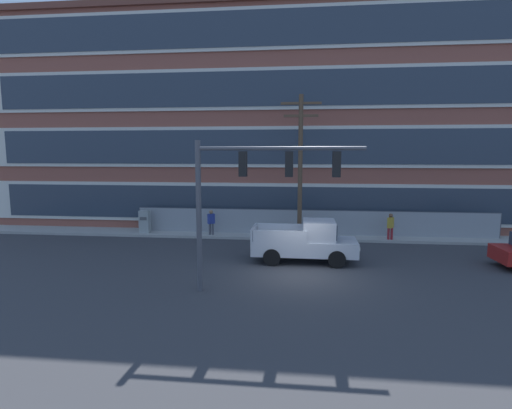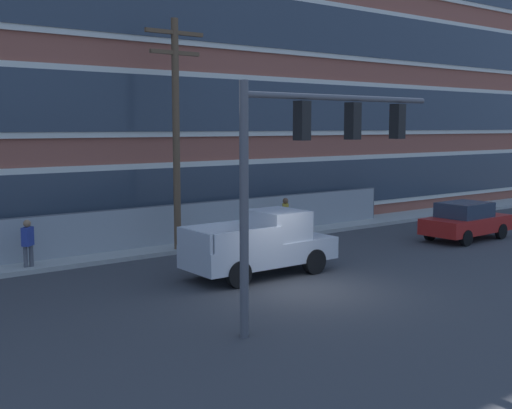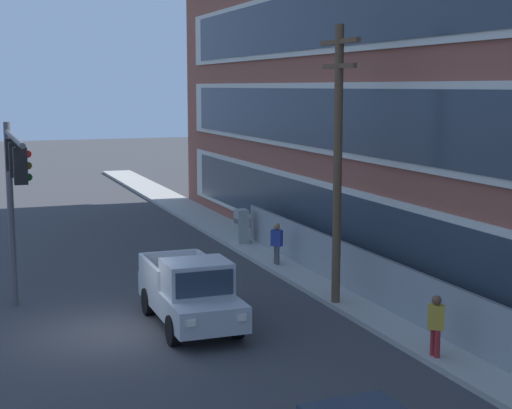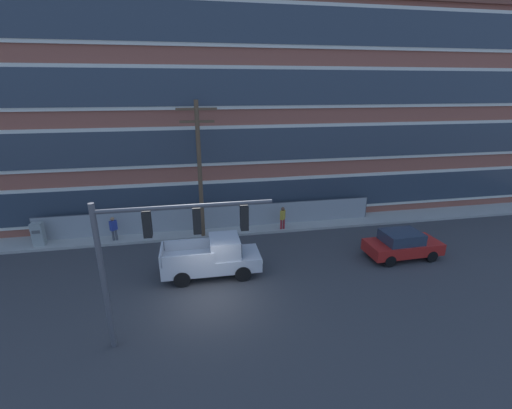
% 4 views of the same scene
% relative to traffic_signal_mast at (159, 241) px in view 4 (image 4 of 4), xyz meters
% --- Properties ---
extents(ground_plane, '(160.00, 160.00, 0.00)m').
position_rel_traffic_signal_mast_xyz_m(ground_plane, '(1.78, 2.18, -4.14)').
color(ground_plane, '#38383A').
extents(sidewalk_building_side, '(80.00, 2.12, 0.16)m').
position_rel_traffic_signal_mast_xyz_m(sidewalk_building_side, '(1.78, 9.98, -4.06)').
color(sidewalk_building_side, '#9E9B93').
rests_on(sidewalk_building_side, ground).
extents(brick_mill_building, '(54.09, 10.48, 14.65)m').
position_rel_traffic_signal_mast_xyz_m(brick_mill_building, '(5.48, 15.98, 3.20)').
color(brick_mill_building, brown).
rests_on(brick_mill_building, ground).
extents(chain_link_fence, '(21.99, 0.06, 1.68)m').
position_rel_traffic_signal_mast_xyz_m(chain_link_fence, '(2.43, 10.19, -3.28)').
color(chain_link_fence, gray).
rests_on(chain_link_fence, ground).
extents(traffic_signal_mast, '(6.05, 0.43, 5.62)m').
position_rel_traffic_signal_mast_xyz_m(traffic_signal_mast, '(0.00, 0.00, 0.00)').
color(traffic_signal_mast, '#4C4C51').
rests_on(traffic_signal_mast, ground).
extents(pickup_truck_silver, '(4.98, 2.03, 2.01)m').
position_rel_traffic_signal_mast_xyz_m(pickup_truck_silver, '(2.05, 4.47, -3.19)').
color(pickup_truck_silver, '#B2B5BA').
rests_on(pickup_truck_silver, ground).
extents(sedan_red, '(4.17, 1.96, 1.56)m').
position_rel_traffic_signal_mast_xyz_m(sedan_red, '(12.55, 4.37, -3.34)').
color(sedan_red, '#AD1E19').
rests_on(sedan_red, ground).
extents(utility_pole_near_corner, '(2.32, 0.26, 8.45)m').
position_rel_traffic_signal_mast_xyz_m(utility_pole_near_corner, '(1.69, 9.14, 0.52)').
color(utility_pole_near_corner, brown).
rests_on(utility_pole_near_corner, ground).
extents(electrical_cabinet, '(0.63, 0.50, 1.56)m').
position_rel_traffic_signal_mast_xyz_m(electrical_cabinet, '(-7.97, 9.55, -3.36)').
color(electrical_cabinet, '#939993').
rests_on(electrical_cabinet, ground).
extents(pedestrian_near_cabinet, '(0.43, 0.47, 1.69)m').
position_rel_traffic_signal_mast_xyz_m(pedestrian_near_cabinet, '(6.93, 9.22, -3.17)').
color(pedestrian_near_cabinet, maroon).
rests_on(pedestrian_near_cabinet, ground).
extents(pedestrian_by_fence, '(0.46, 0.45, 1.69)m').
position_rel_traffic_signal_mast_xyz_m(pedestrian_by_fence, '(-3.68, 9.39, -3.17)').
color(pedestrian_by_fence, '#4C4C51').
rests_on(pedestrian_by_fence, ground).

